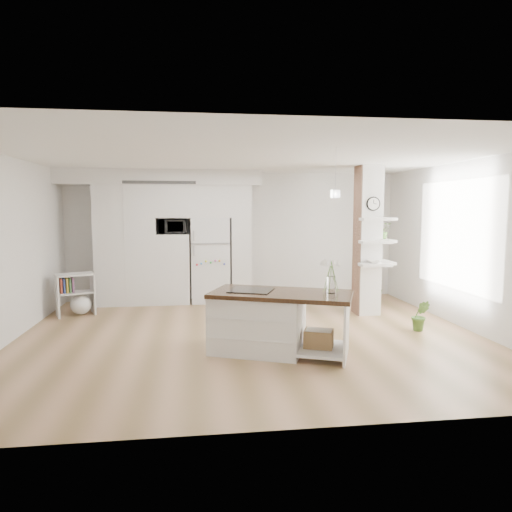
{
  "coord_description": "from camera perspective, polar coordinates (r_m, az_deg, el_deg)",
  "views": [
    {
      "loc": [
        -0.79,
        -6.76,
        1.94
      ],
      "look_at": [
        0.2,
        0.9,
        1.13
      ],
      "focal_mm": 32.0,
      "sensor_mm": 36.0,
      "label": 1
    }
  ],
  "objects": [
    {
      "name": "room",
      "position": [
        6.81,
        -0.71,
        5.26
      ],
      "size": [
        7.04,
        6.04,
        2.72
      ],
      "color": "white",
      "rests_on": "ground"
    },
    {
      "name": "floor_plant_a",
      "position": [
        7.74,
        19.86,
        -7.01
      ],
      "size": [
        0.33,
        0.3,
        0.5
      ],
      "primitive_type": "imported",
      "rotation": [
        0.0,
        0.0,
        -0.37
      ],
      "color": "#4D7E32",
      "rests_on": "floor"
    },
    {
      "name": "refrigerator",
      "position": [
        9.51,
        -5.73,
        -0.48
      ],
      "size": [
        0.78,
        0.69,
        1.75
      ],
      "color": "white",
      "rests_on": "floor"
    },
    {
      "name": "column",
      "position": [
        8.53,
        14.47,
        1.83
      ],
      "size": [
        0.69,
        0.9,
        2.7
      ],
      "color": "silver",
      "rests_on": "floor"
    },
    {
      "name": "window",
      "position": [
        8.26,
        23.77,
        2.42
      ],
      "size": [
        0.0,
        2.4,
        2.4
      ],
      "primitive_type": "plane",
      "rotation": [
        1.57,
        0.0,
        -1.57
      ],
      "color": "white",
      "rests_on": "room"
    },
    {
      "name": "kitchen_island",
      "position": [
        6.22,
        1.27,
        -8.01
      ],
      "size": [
        2.04,
        1.51,
        1.4
      ],
      "rotation": [
        0.0,
        0.0,
        -0.38
      ],
      "color": "white",
      "rests_on": "floor"
    },
    {
      "name": "microwave",
      "position": [
        9.41,
        -10.34,
        3.63
      ],
      "size": [
        0.54,
        0.37,
        0.3
      ],
      "primitive_type": "imported",
      "color": "#2D2D2D",
      "rests_on": "cabinet_wall"
    },
    {
      "name": "decor_bowl",
      "position": [
        8.31,
        14.5,
        -0.69
      ],
      "size": [
        0.22,
        0.22,
        0.05
      ],
      "primitive_type": "imported",
      "color": "white",
      "rests_on": "column"
    },
    {
      "name": "cabinet_wall",
      "position": [
        9.46,
        -11.37,
        3.24
      ],
      "size": [
        4.0,
        0.71,
        2.7
      ],
      "color": "white",
      "rests_on": "floor"
    },
    {
      "name": "floor_plant_b",
      "position": [
        10.15,
        14.7,
        -3.78
      ],
      "size": [
        0.36,
        0.36,
        0.51
      ],
      "primitive_type": "imported",
      "rotation": [
        0.0,
        0.0,
        0.35
      ],
      "color": "#4D7E32",
      "rests_on": "floor"
    },
    {
      "name": "shelf_plant",
      "position": [
        8.77,
        15.62,
        3.05
      ],
      "size": [
        0.27,
        0.23,
        0.3
      ],
      "primitive_type": "imported",
      "color": "#4D7E32",
      "rests_on": "column"
    },
    {
      "name": "bookshelf",
      "position": [
        8.95,
        -21.44,
        -4.79
      ],
      "size": [
        0.74,
        0.6,
        0.77
      ],
      "rotation": [
        0.0,
        0.0,
        0.41
      ],
      "color": "white",
      "rests_on": "floor"
    },
    {
      "name": "pendant_light",
      "position": [
        7.35,
        12.54,
        7.24
      ],
      "size": [
        0.12,
        0.12,
        0.1
      ],
      "primitive_type": "cylinder",
      "color": "white",
      "rests_on": "room"
    },
    {
      "name": "floor",
      "position": [
        7.08,
        -0.69,
        -9.93
      ],
      "size": [
        7.0,
        6.0,
        0.01
      ],
      "primitive_type": "cube",
      "color": "tan",
      "rests_on": "ground"
    }
  ]
}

